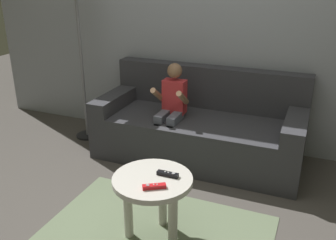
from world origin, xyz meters
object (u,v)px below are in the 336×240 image
object	(u,v)px
couch	(200,128)
person_seated_on_couch	(171,107)
coffee_table	(153,190)
game_remote_black_near_edge	(168,174)
game_remote_red_center	(154,187)

from	to	relation	value
couch	person_seated_on_couch	bearing A→B (deg)	-142.21
coffee_table	game_remote_black_near_edge	xyz separation A→B (m)	(0.08, 0.05, 0.11)
person_seated_on_couch	game_remote_red_center	distance (m)	1.26
couch	person_seated_on_couch	world-z (taller)	person_seated_on_couch
couch	game_remote_black_near_edge	xyz separation A→B (m)	(0.17, -1.21, 0.19)
game_remote_red_center	couch	bearing A→B (deg)	96.29
couch	game_remote_black_near_edge	world-z (taller)	couch
person_seated_on_couch	game_remote_black_near_edge	bearing A→B (deg)	-69.20
game_remote_black_near_edge	person_seated_on_couch	bearing A→B (deg)	110.80
coffee_table	person_seated_on_couch	bearing A→B (deg)	106.08
person_seated_on_couch	coffee_table	world-z (taller)	person_seated_on_couch
couch	game_remote_red_center	bearing A→B (deg)	-83.71
person_seated_on_couch	game_remote_red_center	size ratio (longest dim) A/B	6.52
person_seated_on_couch	game_remote_black_near_edge	xyz separation A→B (m)	(0.39, -1.03, -0.05)
game_remote_black_near_edge	game_remote_red_center	xyz separation A→B (m)	(-0.02, -0.17, 0.00)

